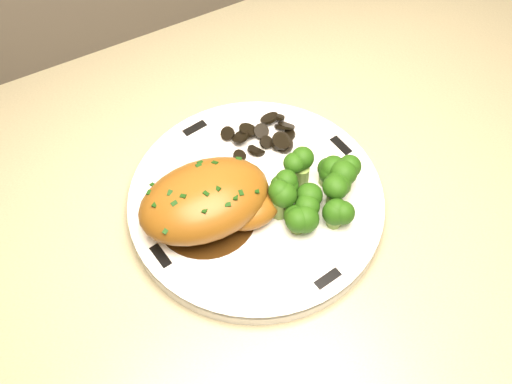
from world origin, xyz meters
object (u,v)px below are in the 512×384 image
plate (256,203)px  broccoli_florets (313,192)px  counter (378,336)px  chicken_breast (210,201)px

plate → broccoli_florets: broccoli_florets is taller
plate → broccoli_florets: (0.04, -0.03, 0.03)m
counter → chicken_breast: (-0.25, 0.04, 0.52)m
chicken_breast → broccoli_florets: bearing=-17.7°
plate → broccoli_florets: bearing=-34.6°
plate → counter: bearing=-10.4°
counter → broccoli_florets: (-0.16, 0.01, 0.52)m
counter → broccoli_florets: counter is taller
counter → plate: counter is taller
chicken_breast → plate: bearing=-0.9°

